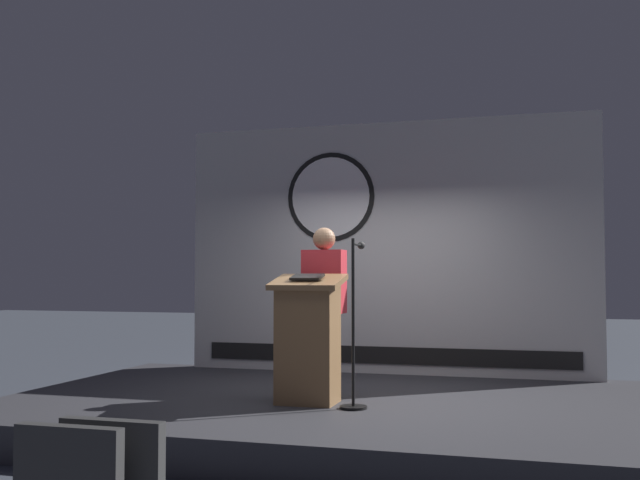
% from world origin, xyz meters
% --- Properties ---
extents(ground_plane, '(40.00, 40.00, 0.00)m').
position_xyz_m(ground_plane, '(0.00, 0.00, 0.00)').
color(ground_plane, '#383D47').
extents(stage_platform, '(6.40, 4.00, 0.30)m').
position_xyz_m(stage_platform, '(0.00, 0.00, 0.15)').
color(stage_platform, '#333338').
rests_on(stage_platform, ground).
extents(banner_display, '(4.91, 0.12, 2.99)m').
position_xyz_m(banner_display, '(-0.02, 1.85, 1.79)').
color(banner_display, silver).
rests_on(banner_display, stage_platform).
extents(podium, '(0.64, 0.50, 1.18)m').
position_xyz_m(podium, '(-0.28, -0.38, 0.88)').
color(podium, olive).
rests_on(podium, stage_platform).
extents(speaker_person, '(0.40, 0.26, 1.63)m').
position_xyz_m(speaker_person, '(-0.26, 0.10, 1.13)').
color(speaker_person, black).
rests_on(speaker_person, stage_platform).
extents(microphone_stand, '(0.24, 0.47, 1.48)m').
position_xyz_m(microphone_stand, '(0.18, -0.49, 0.82)').
color(microphone_stand, black).
rests_on(microphone_stand, stage_platform).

